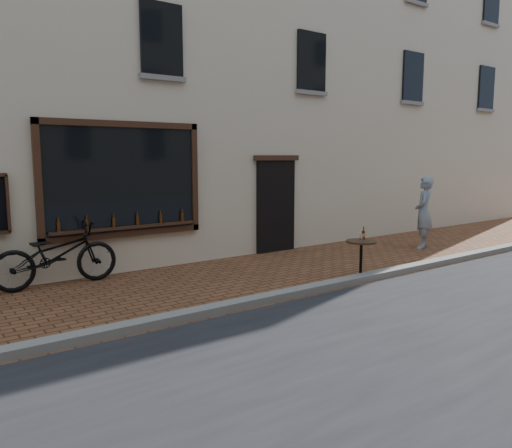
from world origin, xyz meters
TOP-DOWN VIEW (x-y plane):
  - ground at (0.00, 0.00)m, footprint 90.00×90.00m
  - kerb at (0.00, 0.20)m, footprint 90.00×0.25m
  - shop_building at (0.00, 6.50)m, footprint 28.00×6.20m
  - cargo_bicycle at (-3.33, 3.20)m, footprint 2.50×0.77m
  - bistro_table at (1.48, 0.35)m, footprint 0.57×0.57m
  - pedestrian at (5.17, 1.61)m, footprint 0.78×0.71m

SIDE VIEW (x-z plane):
  - ground at x=0.00m, z-range 0.00..0.00m
  - kerb at x=0.00m, z-range 0.00..0.12m
  - bistro_table at x=1.48m, z-range 0.03..1.01m
  - cargo_bicycle at x=-3.33m, z-range -0.03..1.19m
  - pedestrian at x=5.17m, z-range 0.00..1.80m
  - shop_building at x=0.00m, z-range 0.00..10.00m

